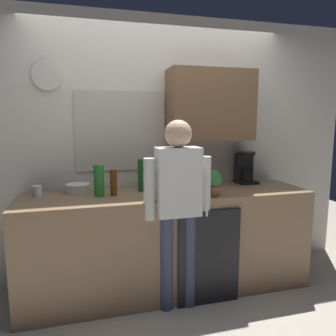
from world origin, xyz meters
TOP-DOWN VIEW (x-y plane):
  - ground_plane at (0.00, 0.00)m, footprint 8.00×8.00m
  - kitchen_counter at (0.00, 0.30)m, footprint 2.63×0.64m
  - dishwasher_panel at (0.27, -0.03)m, footprint 0.56×0.02m
  - back_wall_assembly at (0.06, 0.70)m, footprint 4.23×0.42m
  - coffee_maker at (0.90, 0.54)m, footprint 0.20×0.20m
  - bottle_green_wine at (-0.22, 0.44)m, footprint 0.07×0.07m
  - bottle_amber_beer at (-0.49, 0.33)m, footprint 0.06×0.06m
  - bottle_clear_soda at (-0.62, 0.34)m, footprint 0.09×0.09m
  - bottle_dark_sauce at (0.21, 0.34)m, footprint 0.06×0.06m
  - bottle_red_vinegar at (0.31, 0.34)m, footprint 0.06×0.06m
  - bottle_olive_oil at (-0.09, 0.30)m, footprint 0.06×0.06m
  - cup_white_mug at (-1.14, 0.47)m, footprint 0.08×0.08m
  - mixing_bowl at (-0.80, 0.53)m, footprint 0.22×0.22m
  - potted_plant at (0.35, 0.08)m, footprint 0.15×0.15m
  - person_at_sink at (0.00, 0.00)m, footprint 0.57×0.22m

SIDE VIEW (x-z plane):
  - ground_plane at x=0.00m, z-range 0.00..0.00m
  - dishwasher_panel at x=0.27m, z-range 0.00..0.84m
  - kitchen_counter at x=0.00m, z-range 0.00..0.94m
  - person_at_sink at x=0.00m, z-range 0.15..1.75m
  - mixing_bowl at x=-0.80m, z-range 0.94..1.02m
  - cup_white_mug at x=-1.14m, z-range 0.94..1.03m
  - bottle_dark_sauce at x=0.21m, z-range 0.94..1.12m
  - bottle_red_vinegar at x=0.31m, z-range 0.94..1.16m
  - bottle_amber_beer at x=-0.49m, z-range 0.94..1.17m
  - bottle_olive_oil at x=-0.09m, z-range 0.94..1.19m
  - potted_plant at x=0.35m, z-range 0.95..1.18m
  - bottle_clear_soda at x=-0.62m, z-range 0.94..1.22m
  - coffee_maker at x=0.90m, z-range 0.92..1.25m
  - bottle_green_wine at x=-0.22m, z-range 0.94..1.24m
  - back_wall_assembly at x=0.06m, z-range 0.07..2.67m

